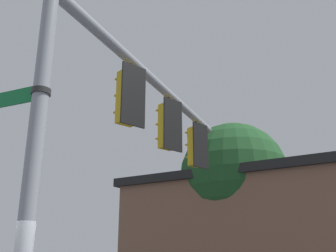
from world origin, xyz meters
name	(u,v)px	position (x,y,z in m)	size (l,w,h in m)	color
signal_pole	(33,167)	(0.00, 0.00, 3.16)	(0.22, 0.22, 6.33)	gray
mast_arm	(157,84)	(3.24, 1.50, 5.82)	(0.21, 0.21, 7.14)	gray
traffic_light_nearest_pole	(127,97)	(2.11, 1.00, 5.01)	(0.54, 0.49, 1.31)	black
traffic_light_mid_inner	(167,126)	(3.79, 1.79, 5.01)	(0.54, 0.49, 1.31)	black
traffic_light_mid_outer	(196,147)	(5.48, 2.57, 5.01)	(0.54, 0.49, 1.31)	black
street_name_sign	(16,97)	(-0.18, 0.39, 4.19)	(0.70, 1.32, 0.22)	#147238
storefront_building	(289,249)	(11.63, 3.97, 2.55)	(10.85, 12.51, 5.07)	brown
tree_by_storefront	(234,176)	(9.34, 4.49, 5.03)	(3.88, 3.88, 6.99)	#4C3823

